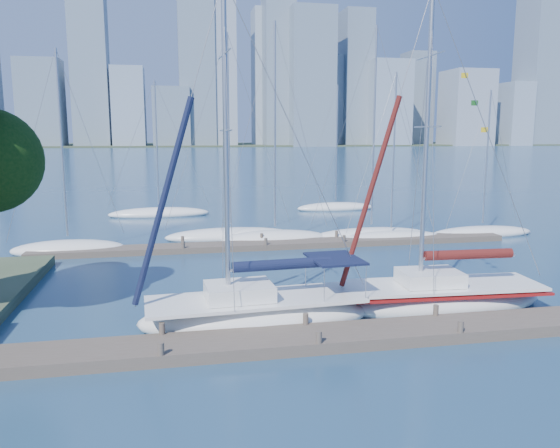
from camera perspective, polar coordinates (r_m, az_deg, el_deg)
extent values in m
plane|color=navy|center=(19.08, 3.34, -12.44)|extent=(700.00, 700.00, 0.00)
cube|color=brown|center=(19.00, 3.35, -11.88)|extent=(26.00, 2.00, 0.40)
cube|color=brown|center=(34.46, -0.07, -2.15)|extent=(30.00, 1.80, 0.36)
cube|color=#38472D|center=(337.23, -10.48, 8.09)|extent=(800.00, 100.00, 1.50)
ellipsoid|color=white|center=(20.87, -2.58, -9.73)|extent=(8.88, 3.38, 1.53)
cube|color=white|center=(20.65, -2.59, -7.86)|extent=(8.23, 3.11, 0.12)
cube|color=white|center=(20.43, -4.29, -7.02)|extent=(2.56, 2.00, 0.56)
cylinder|color=silver|center=(19.53, -5.68, 8.06)|extent=(0.18, 0.18, 11.26)
cylinder|color=silver|center=(20.56, 0.24, -4.52)|extent=(4.13, 0.35, 0.10)
cylinder|color=black|center=(20.54, 0.24, -4.25)|extent=(3.82, 0.64, 0.41)
cube|color=black|center=(21.13, 5.75, -3.62)|extent=(1.98, 2.54, 0.08)
ellipsoid|color=white|center=(23.71, 16.61, -7.77)|extent=(8.73, 3.23, 1.51)
cube|color=white|center=(23.51, 16.69, -6.13)|extent=(8.08, 2.97, 0.12)
cube|color=white|center=(23.18, 15.38, -5.39)|extent=(2.50, 1.94, 0.55)
cylinder|color=silver|center=(22.28, 15.04, 8.30)|extent=(0.18, 0.18, 11.56)
cylinder|color=silver|center=(23.69, 19.09, -3.25)|extent=(4.07, 0.30, 0.10)
cylinder|color=#511711|center=(23.67, 19.10, -3.02)|extent=(3.76, 0.58, 0.40)
cube|color=maroon|center=(23.56, 16.67, -6.53)|extent=(8.27, 3.09, 0.10)
ellipsoid|color=white|center=(35.25, -21.22, -2.49)|extent=(7.02, 4.15, 1.14)
cylinder|color=silver|center=(34.57, -21.84, 7.72)|extent=(0.12, 0.12, 10.86)
ellipsoid|color=white|center=(37.32, -5.23, -1.25)|extent=(9.02, 3.68, 1.13)
cylinder|color=silver|center=(36.67, -5.39, 9.66)|extent=(0.12, 0.12, 12.47)
ellipsoid|color=white|center=(36.08, -0.51, -1.57)|extent=(7.26, 2.66, 1.17)
cylinder|color=silver|center=(35.41, -0.53, 10.14)|extent=(0.13, 0.13, 12.95)
ellipsoid|color=white|center=(37.84, 9.49, -1.20)|extent=(8.48, 4.47, 1.10)
cylinder|color=silver|center=(37.20, 9.80, 9.92)|extent=(0.12, 0.12, 13.00)
ellipsoid|color=white|center=(37.40, 11.51, -1.43)|extent=(7.52, 3.85, 0.95)
cylinder|color=silver|center=(36.77, 11.81, 7.41)|extent=(0.10, 0.10, 10.13)
ellipsoid|color=white|center=(40.93, 20.37, -0.89)|extent=(7.75, 4.55, 1.00)
cylinder|color=silver|center=(40.37, 20.80, 6.49)|extent=(0.11, 0.11, 9.09)
ellipsoid|color=white|center=(48.55, -12.50, 1.05)|extent=(8.80, 3.06, 1.13)
cylinder|color=silver|center=(48.06, -12.76, 8.22)|extent=(0.12, 0.12, 10.47)
ellipsoid|color=white|center=(51.60, 5.84, 1.70)|extent=(7.68, 3.50, 1.05)
cylinder|color=silver|center=(51.14, 5.95, 8.40)|extent=(0.11, 0.11, 10.53)
cube|color=slate|center=(311.91, -23.69, 11.46)|extent=(21.53, 17.63, 44.56)
cube|color=#8A94A6|center=(329.62, -19.00, 11.11)|extent=(14.90, 17.61, 39.15)
cube|color=gray|center=(303.11, -15.51, 11.65)|extent=(16.47, 19.81, 41.03)
cube|color=slate|center=(303.93, -11.29, 10.90)|extent=(19.56, 16.86, 31.49)
cube|color=#8A94A6|center=(309.56, -6.52, 15.69)|extent=(19.25, 14.99, 82.09)
cube|color=gray|center=(328.20, -1.23, 14.93)|extent=(17.73, 17.46, 76.95)
cube|color=slate|center=(306.54, 3.28, 14.97)|extent=(23.49, 18.95, 73.36)
cube|color=#8A94A6|center=(326.76, 6.10, 12.60)|extent=(14.43, 17.11, 50.71)
cube|color=gray|center=(320.60, 11.17, 12.24)|extent=(22.93, 18.80, 47.35)
cube|color=slate|center=(360.70, 14.07, 12.53)|extent=(16.26, 17.52, 56.47)
cube|color=#8A94A6|center=(340.99, 18.89, 11.36)|extent=(24.40, 23.94, 42.86)
cube|color=gray|center=(356.98, 23.16, 10.49)|extent=(14.23, 21.38, 36.42)
cube|color=slate|center=(372.52, 25.71, 14.42)|extent=(24.21, 23.60, 90.51)
cube|color=#8A94A6|center=(403.37, 27.10, 12.29)|extent=(16.88, 17.08, 68.37)
cube|color=slate|center=(314.11, -19.42, 18.45)|extent=(18.28, 18.00, 118.01)
cube|color=slate|center=(310.06, -8.74, 16.76)|extent=(18.99, 18.00, 94.28)
cube|color=slate|center=(316.30, -0.18, 17.94)|extent=(16.40, 18.00, 107.65)
cube|color=slate|center=(325.85, 7.88, 14.75)|extent=(16.25, 18.00, 75.34)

